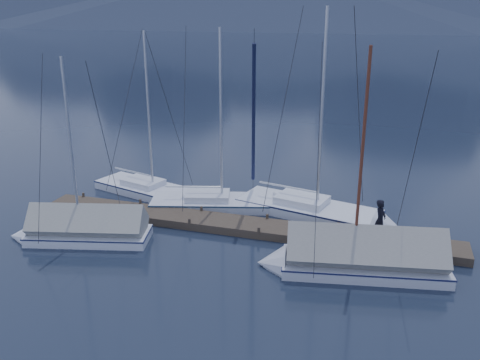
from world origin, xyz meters
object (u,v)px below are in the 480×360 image
sailboat_open_left (160,194)px  person (380,220)px  sailboat_open_right (328,214)px  sailboat_covered_far (78,231)px  sailboat_covered_near (350,260)px  sailboat_open_mid (232,204)px

sailboat_open_left → person: bearing=-13.9°
sailboat_open_right → sailboat_covered_far: 10.63m
sailboat_open_right → sailboat_covered_near: bearing=-73.2°
sailboat_open_mid → sailboat_open_right: sailboat_open_right is taller
sailboat_open_left → sailboat_covered_far: (-1.02, -5.45, 0.24)m
sailboat_open_left → sailboat_open_mid: bearing=-4.8°
sailboat_open_mid → sailboat_covered_near: sailboat_open_mid is taller
person → sailboat_open_mid: bearing=89.9°
sailboat_open_mid → sailboat_covered_near: (5.81, -4.50, 0.27)m
sailboat_covered_near → person: (0.89, 2.22, 0.72)m
sailboat_open_mid → sailboat_covered_far: (-4.85, -5.13, 0.23)m
sailboat_covered_far → sailboat_open_right: bearing=29.0°
sailboat_covered_near → sailboat_covered_far: sailboat_covered_near is taller
sailboat_covered_far → person: size_ratio=4.89×
sailboat_open_mid → sailboat_covered_far: bearing=-133.4°
sailboat_open_left → sailboat_covered_near: 10.78m
sailboat_open_mid → person: (6.70, -2.28, 1.00)m
sailboat_open_mid → sailboat_covered_far: 7.06m
sailboat_open_mid → sailboat_covered_near: size_ratio=1.03×
sailboat_open_left → sailboat_covered_near: size_ratio=1.00×
sailboat_open_left → sailboat_covered_far: sailboat_open_left is taller
sailboat_open_left → sailboat_covered_near: (9.64, -4.82, 0.28)m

